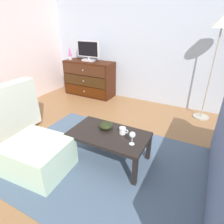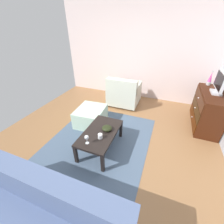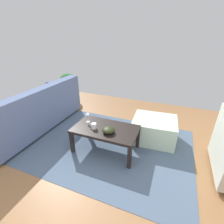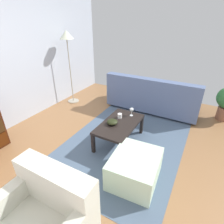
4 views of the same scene
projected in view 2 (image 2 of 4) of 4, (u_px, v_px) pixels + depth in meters
The scene contains 12 objects.
ground_plane at pixel (109, 143), 2.93m from camera, with size 5.28×4.69×0.05m, color olive.
wall_plain_left at pixel (141, 52), 4.13m from camera, with size 0.12×4.69×2.68m, color silver.
area_rug at pixel (96, 146), 2.82m from camera, with size 2.60×1.90×0.01m, color #485B72.
dresser at pixel (207, 110), 3.22m from camera, with size 1.17×0.49×0.80m.
tv at pixel (219, 83), 2.89m from camera, with size 0.56×0.18×0.44m.
lava_lamp at pixel (210, 79), 3.33m from camera, with size 0.09×0.09×0.33m.
coffee_table at pixel (100, 134), 2.61m from camera, with size 0.96×0.55×0.39m.
wine_glass at pixel (87, 138), 2.28m from camera, with size 0.07×0.07×0.16m.
mug at pixel (100, 136), 2.42m from camera, with size 0.11×0.08×0.08m.
bowl_decorative at pixel (107, 128), 2.61m from camera, with size 0.18×0.18×0.08m, color black.
armchair at pixel (124, 93), 4.12m from camera, with size 0.80×0.82×0.82m.
ottoman at pixel (91, 116), 3.38m from camera, with size 0.70×0.60×0.39m, color #BBDABD.
Camera 2 is at (2.00, 0.84, 2.04)m, focal length 23.40 mm.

